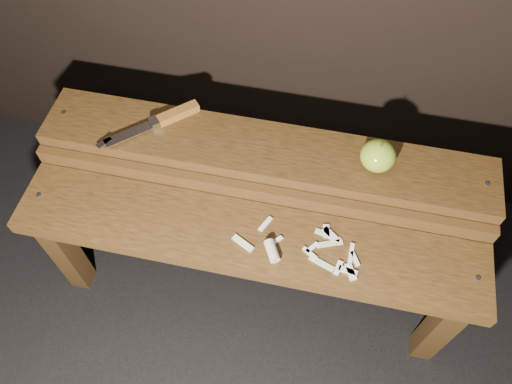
% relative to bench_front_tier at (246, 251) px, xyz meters
% --- Properties ---
extents(ground, '(60.00, 60.00, 0.00)m').
position_rel_bench_front_tier_xyz_m(ground, '(0.00, 0.06, -0.35)').
color(ground, black).
extents(bench_front_tier, '(1.20, 0.20, 0.42)m').
position_rel_bench_front_tier_xyz_m(bench_front_tier, '(0.00, 0.00, 0.00)').
color(bench_front_tier, '#311E0C').
rests_on(bench_front_tier, ground).
extents(bench_rear_tier, '(1.20, 0.21, 0.50)m').
position_rel_bench_front_tier_xyz_m(bench_rear_tier, '(0.00, 0.23, 0.06)').
color(bench_rear_tier, '#311E0C').
rests_on(bench_rear_tier, ground).
extents(apple, '(0.09, 0.09, 0.09)m').
position_rel_bench_front_tier_xyz_m(apple, '(0.28, 0.23, 0.19)').
color(apple, olive).
rests_on(apple, bench_rear_tier).
extents(knife, '(0.23, 0.21, 0.03)m').
position_rel_bench_front_tier_xyz_m(knife, '(-0.28, 0.26, 0.16)').
color(knife, brown).
rests_on(knife, bench_rear_tier).
extents(apple_scraps, '(0.32, 0.14, 0.03)m').
position_rel_bench_front_tier_xyz_m(apple_scraps, '(0.13, -0.01, 0.07)').
color(apple_scraps, beige).
rests_on(apple_scraps, bench_front_tier).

